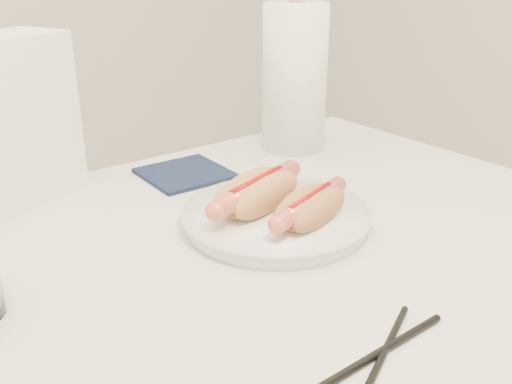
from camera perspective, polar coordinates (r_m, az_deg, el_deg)
table at (r=0.74m, az=-4.15°, el=-11.37°), size 1.20×0.80×0.75m
plate at (r=0.80m, az=1.94°, el=-2.68°), size 0.28×0.28×0.02m
hotdog_left at (r=0.80m, az=0.10°, el=-0.12°), size 0.18×0.11×0.05m
hotdog_right at (r=0.77m, az=5.25°, el=-1.54°), size 0.16×0.10×0.04m
chopstick_near at (r=0.56m, az=9.40°, el=-16.54°), size 0.25×0.01×0.01m
chopstick_far at (r=0.55m, az=11.42°, el=-16.87°), size 0.21×0.10×0.01m
napkin_box at (r=0.92m, az=-22.88°, el=6.30°), size 0.21×0.17×0.24m
navy_napkin at (r=0.99m, az=-6.92°, el=1.80°), size 0.14×0.14×0.01m
paper_towel_roll at (r=1.10m, az=3.77°, el=11.01°), size 0.15×0.15×0.27m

